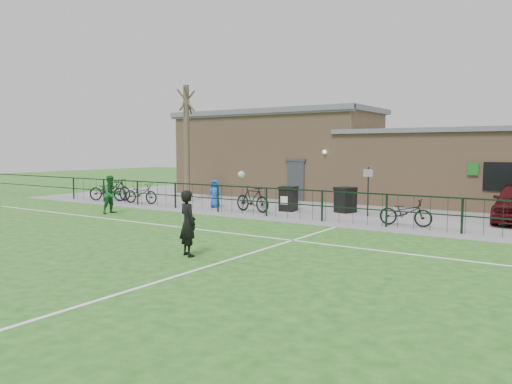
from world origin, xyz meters
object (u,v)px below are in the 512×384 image
Objects in this scene: bicycle_b at (116,189)px; bicycle_a at (108,190)px; outfield_player at (111,194)px; wheelie_bin_left at (288,200)px; bicycle_d at (252,199)px; spectator_child at (215,194)px; bicycle_e at (406,212)px; bicycle_c at (141,193)px; bare_tree at (187,144)px; wheelie_bin_right at (345,201)px; ball_ground at (189,209)px; sign_post at (368,192)px.

bicycle_a is at bearing 154.01° from bicycle_b.
bicycle_a is at bearing 57.94° from outfield_player.
wheelie_bin_left is 0.53× the size of bicycle_d.
spectator_child reaches higher than bicycle_d.
bicycle_c is at bearing 86.42° from bicycle_e.
bicycle_d is at bearing -17.71° from bare_tree.
wheelie_bin_right is 6.03m from spectator_child.
bicycle_a is 6.37m from ball_ground.
wheelie_bin_right is 0.50× the size of bicycle_b.
bicycle_e is (11.98, -1.89, -2.49)m from bare_tree.
bicycle_e is at bearing -98.31° from bicycle_c.
ball_ground is (-9.36, -0.94, -0.41)m from bicycle_e.
wheelie_bin_right is at bearing 10.87° from wheelie_bin_left.
spectator_child reaches higher than bicycle_a.
bicycle_c is at bearing -121.98° from bare_tree.
sign_post is (3.56, 0.28, 0.50)m from wheelie_bin_left.
wheelie_bin_right is at bearing 28.13° from ball_ground.
wheelie_bin_right is 0.54× the size of bicycle_d.
wheelie_bin_left is 10.17m from bicycle_a.
bare_tree is at bearing -70.68° from bicycle_b.
bicycle_b reaches higher than bicycle_d.
bicycle_d is at bearing -95.80° from bicycle_c.
bare_tree is 9.03m from wheelie_bin_right.
sign_post is 11.35m from bicycle_c.
bicycle_d is 9.58× the size of ball_ground.
bicycle_e is (3.31, -2.29, -0.02)m from wheelie_bin_right.
bicycle_b is 1.07× the size of bicycle_e.
bicycle_a is 2.42m from bicycle_c.
bicycle_c is 13.25m from bicycle_e.
sign_post is at bearing -89.60° from bicycle_c.
bicycle_c is at bearing -170.66° from sign_post.
bicycle_d is at bearing -109.11° from bicycle_a.
bare_tree is 4.61× the size of spectator_child.
wheelie_bin_right is 4.01m from bicycle_d.
bicycle_c is at bearing -104.88° from bicycle_b.
bicycle_a is 15.67m from bicycle_e.
wheelie_bin_left reaches higher than bicycle_e.
bicycle_b is 6.29m from ball_ground.
wheelie_bin_left is at bearing 71.69° from bicycle_e.
bicycle_a reaches higher than ball_ground.
outfield_player is at bearing -138.59° from bicycle_b.
bicycle_c is 3.69m from outfield_player.
bicycle_c is (-11.18, -1.84, -0.49)m from sign_post.
wheelie_bin_left is at bearing -140.41° from wheelie_bin_right.
bicycle_b is at bearing -41.64° from bicycle_a.
bicycle_b is at bearing -173.68° from sign_post.
sign_post is at bearing -64.17° from bicycle_d.
wheelie_bin_right is 0.52× the size of bicycle_c.
bare_tree is 3.70× the size of outfield_player.
bicycle_c reaches higher than ball_ground.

